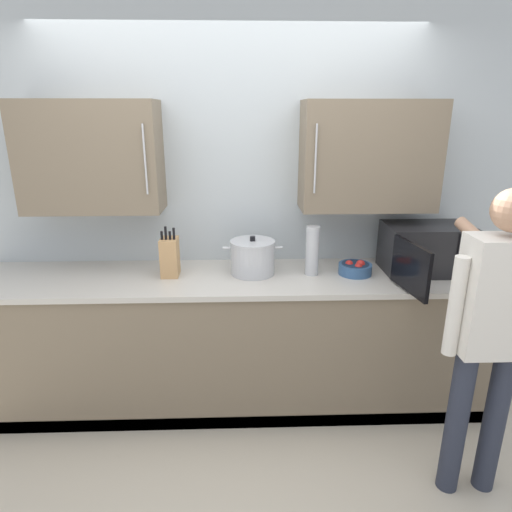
{
  "coord_description": "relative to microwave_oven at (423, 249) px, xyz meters",
  "views": [
    {
      "loc": [
        0.06,
        -2.02,
        1.96
      ],
      "look_at": [
        0.15,
        0.62,
        1.09
      ],
      "focal_mm": 30.86,
      "sensor_mm": 36.0,
      "label": 1
    }
  ],
  "objects": [
    {
      "name": "ground_plane",
      "position": [
        -1.25,
        -0.71,
        -1.1
      ],
      "size": [
        9.25,
        9.25,
        0.0
      ],
      "primitive_type": "plane",
      "color": "#B7AD99"
    },
    {
      "name": "microwave_oven",
      "position": [
        0.0,
        0.0,
        0.0
      ],
      "size": [
        0.56,
        0.75,
        0.32
      ],
      "color": "black",
      "rests_on": "counter_unit"
    },
    {
      "name": "counter_unit",
      "position": [
        -1.25,
        -0.04,
        -0.63
      ],
      "size": [
        3.38,
        0.69,
        0.94
      ],
      "color": "#756651",
      "rests_on": "ground_plane"
    },
    {
      "name": "knife_block",
      "position": [
        -1.66,
        -0.01,
        -0.03
      ],
      "size": [
        0.11,
        0.15,
        0.34
      ],
      "color": "tan",
      "rests_on": "counter_unit"
    },
    {
      "name": "fruit_bowl",
      "position": [
        -0.45,
        -0.03,
        -0.12
      ],
      "size": [
        0.22,
        0.22,
        0.1
      ],
      "color": "#335684",
      "rests_on": "counter_unit"
    },
    {
      "name": "thermos_flask",
      "position": [
        -0.74,
        -0.02,
        0.0
      ],
      "size": [
        0.09,
        0.09,
        0.33
      ],
      "color": "#B7BABF",
      "rests_on": "counter_unit"
    },
    {
      "name": "back_wall_tiled",
      "position": [
        -1.25,
        0.3,
        0.35
      ],
      "size": [
        4.01,
        0.44,
        2.75
      ],
      "color": "#B2BCC1",
      "rests_on": "ground_plane"
    },
    {
      "name": "stock_pot",
      "position": [
        -1.12,
        0.01,
        -0.05
      ],
      "size": [
        0.39,
        0.29,
        0.25
      ],
      "color": "#B7BABF",
      "rests_on": "counter_unit"
    },
    {
      "name": "person_figure",
      "position": [
        0.01,
        -0.85,
        -0.12
      ],
      "size": [
        0.44,
        0.65,
        1.65
      ],
      "color": "#282D3D",
      "rests_on": "ground_plane"
    }
  ]
}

